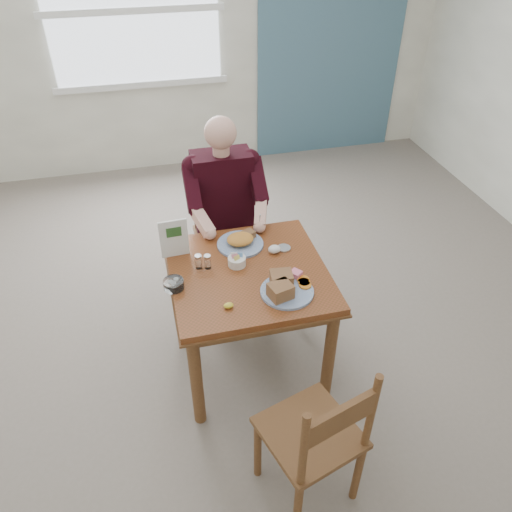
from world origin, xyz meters
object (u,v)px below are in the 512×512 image
object	(u,v)px
diner	(225,201)
chair_near	(316,439)
near_plate	(285,287)
table	(249,285)
far_plate	(241,241)
chair_far	(224,234)

from	to	relation	value
diner	chair_near	bearing A→B (deg)	-86.75
near_plate	table	bearing A→B (deg)	122.56
table	chair_near	world-z (taller)	chair_near
chair_near	far_plate	bearing A→B (deg)	93.83
chair_near	near_plate	xyz separation A→B (m)	(0.05, 0.73, 0.31)
chair_near	diner	world-z (taller)	diner
table	far_plate	world-z (taller)	far_plate
chair_far	chair_near	size ratio (longest dim) A/B	1.00
table	chair_far	bearing A→B (deg)	90.00
diner	near_plate	size ratio (longest dim) A/B	4.19
chair_far	near_plate	bearing A→B (deg)	-81.79
table	diner	size ratio (longest dim) A/B	0.66
chair_far	far_plate	distance (m)	0.62
chair_far	far_plate	world-z (taller)	chair_far
chair_near	near_plate	distance (m)	0.80
chair_near	diner	bearing A→B (deg)	93.25
table	far_plate	size ratio (longest dim) A/B	2.42
chair_far	diner	world-z (taller)	diner
table	chair_far	world-z (taller)	chair_far
diner	far_plate	distance (m)	0.45
diner	far_plate	size ratio (longest dim) A/B	3.65
table	near_plate	bearing A→B (deg)	-57.44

